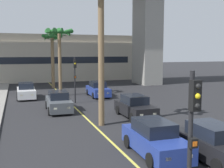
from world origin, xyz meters
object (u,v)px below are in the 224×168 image
at_px(traffic_light_median_far, 75,73).
at_px(car_queue_fifth, 26,91).
at_px(car_queue_third, 59,102).
at_px(palm_tree_near_median, 101,9).
at_px(car_queue_fourth, 213,144).
at_px(palm_tree_mid_median, 59,39).
at_px(palm_tree_far_median, 52,45).
at_px(car_queue_front, 155,139).
at_px(car_queue_second, 135,107).
at_px(car_queue_sixth, 98,90).
at_px(traffic_light_median_near, 192,130).

bearing_deg(traffic_light_median_far, car_queue_fifth, 134.33).
xyz_separation_m(car_queue_third, palm_tree_near_median, (1.98, -5.13, 6.51)).
bearing_deg(car_queue_fourth, palm_tree_mid_median, 100.39).
distance_m(car_queue_fourth, car_queue_fifth, 20.52).
xyz_separation_m(palm_tree_mid_median, palm_tree_far_median, (0.08, 6.64, -0.51)).
relative_size(traffic_light_median_far, palm_tree_mid_median, 0.59).
bearing_deg(car_queue_front, palm_tree_mid_median, 94.65).
distance_m(car_queue_second, car_queue_sixth, 9.71).
relative_size(car_queue_sixth, traffic_light_median_far, 0.98).
height_order(car_queue_third, car_queue_fourth, same).
xyz_separation_m(car_queue_sixth, traffic_light_median_far, (-3.02, -3.04, 1.99)).
bearing_deg(palm_tree_mid_median, car_queue_fourth, -79.61).
relative_size(car_queue_third, car_queue_sixth, 1.00).
relative_size(car_queue_fourth, car_queue_sixth, 0.99).
distance_m(car_queue_second, palm_tree_mid_median, 13.06).
bearing_deg(palm_tree_near_median, traffic_light_median_near, -94.78).
distance_m(car_queue_sixth, traffic_light_median_far, 4.72).
bearing_deg(traffic_light_median_near, palm_tree_near_median, 85.22).
bearing_deg(palm_tree_near_median, car_queue_third, 111.10).
bearing_deg(car_queue_fifth, car_queue_second, -56.93).
bearing_deg(car_queue_fourth, car_queue_second, 90.11).
distance_m(car_queue_third, traffic_light_median_near, 16.12).
relative_size(car_queue_second, traffic_light_median_near, 0.98).
bearing_deg(palm_tree_mid_median, palm_tree_near_median, -86.83).
bearing_deg(car_queue_fourth, car_queue_third, 111.92).
distance_m(car_queue_sixth, palm_tree_far_median, 10.24).
relative_size(car_queue_front, palm_tree_mid_median, 0.58).
distance_m(car_queue_sixth, traffic_light_median_near, 22.29).
distance_m(traffic_light_median_far, palm_tree_mid_median, 5.79).
relative_size(car_queue_fifth, palm_tree_mid_median, 0.58).
distance_m(car_queue_fourth, palm_tree_near_median, 10.02).
xyz_separation_m(car_queue_fifth, traffic_light_median_near, (3.29, -23.05, 1.99)).
relative_size(car_queue_second, car_queue_fifth, 1.00).
bearing_deg(car_queue_second, palm_tree_far_median, 101.05).
xyz_separation_m(car_queue_third, traffic_light_median_near, (1.07, -15.96, 1.99)).
xyz_separation_m(palm_tree_near_median, palm_tree_mid_median, (-0.70, 12.71, -1.23)).
distance_m(car_queue_third, car_queue_fourth, 13.11).
distance_m(car_queue_third, palm_tree_mid_median, 9.33).
height_order(car_queue_front, car_queue_fourth, same).
bearing_deg(car_queue_second, palm_tree_near_median, -155.48).
bearing_deg(car_queue_fifth, car_queue_third, -72.64).
bearing_deg(palm_tree_mid_median, traffic_light_median_far, -82.31).
distance_m(car_queue_third, palm_tree_far_median, 15.06).
relative_size(car_queue_front, car_queue_fifth, 1.01).
relative_size(car_queue_front, car_queue_second, 1.00).
bearing_deg(car_queue_fourth, palm_tree_far_median, 97.63).
bearing_deg(car_queue_fifth, palm_tree_mid_median, 7.96).
distance_m(palm_tree_mid_median, palm_tree_far_median, 6.66).
xyz_separation_m(car_queue_second, car_queue_third, (-4.88, 3.81, 0.00)).
distance_m(car_queue_fourth, palm_tree_mid_median, 20.75).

